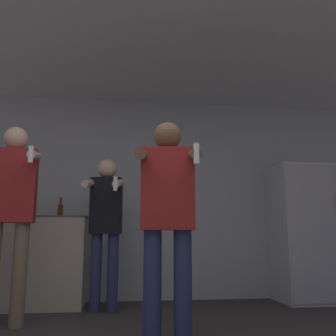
% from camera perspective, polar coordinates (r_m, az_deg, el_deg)
% --- Properties ---
extents(wall_back, '(7.00, 0.06, 2.55)m').
position_cam_1_polar(wall_back, '(4.82, -6.93, -4.31)').
color(wall_back, '#B2B7BC').
rests_on(wall_back, ground_plane).
extents(ceiling_slab, '(7.00, 3.49, 0.05)m').
position_cam_1_polar(ceiling_slab, '(3.75, -6.39, 18.53)').
color(ceiling_slab, silver).
rests_on(ceiling_slab, wall_back).
extents(refrigerator, '(0.75, 0.69, 1.64)m').
position_cam_1_polar(refrigerator, '(4.97, 20.28, -9.19)').
color(refrigerator, silver).
rests_on(refrigerator, ground_plane).
extents(counter, '(1.70, 0.65, 0.99)m').
position_cam_1_polar(counter, '(4.63, -22.99, -12.98)').
color(counter, '#BCB29E').
rests_on(counter, ground_plane).
extents(bottle_tall_gin, '(0.07, 0.07, 0.29)m').
position_cam_1_polar(bottle_tall_gin, '(4.59, -19.82, -5.68)').
color(bottle_tall_gin, maroon).
rests_on(bottle_tall_gin, counter).
extents(bottle_dark_rum, '(0.07, 0.07, 0.29)m').
position_cam_1_polar(bottle_dark_rum, '(4.65, -22.69, -5.38)').
color(bottle_dark_rum, '#563314').
rests_on(bottle_dark_rum, counter).
extents(bottle_red_label, '(0.06, 0.06, 0.23)m').
position_cam_1_polar(bottle_red_label, '(4.53, -16.07, -6.11)').
color(bottle_red_label, '#563314').
rests_on(bottle_red_label, counter).
extents(person_woman_foreground, '(0.49, 0.50, 1.63)m').
position_cam_1_polar(person_woman_foreground, '(2.78, 0.01, -6.57)').
color(person_woman_foreground, navy).
rests_on(person_woman_foreground, ground_plane).
extents(person_man_side, '(0.50, 0.52, 1.77)m').
position_cam_1_polar(person_man_side, '(3.65, -22.80, -5.15)').
color(person_man_side, '#75664C').
rests_on(person_man_side, ground_plane).
extents(person_spectator_back, '(0.43, 0.54, 1.61)m').
position_cam_1_polar(person_spectator_back, '(4.09, -9.44, -7.54)').
color(person_spectator_back, navy).
rests_on(person_spectator_back, ground_plane).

